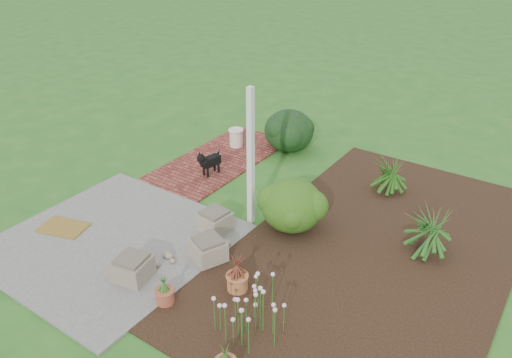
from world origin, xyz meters
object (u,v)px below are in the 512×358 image
Objects in this scene: stone_trough_near at (133,269)px; cream_ceramic_urn at (236,138)px; black_dog at (209,161)px; evergreen_shrub at (292,204)px.

cream_ceramic_urn is at bearing 108.46° from stone_trough_near.
cream_ceramic_urn reaches higher than stone_trough_near.
black_dog is at bearing 109.93° from stone_trough_near.
stone_trough_near is 0.79× the size of black_dog.
evergreen_shrub reaches higher than cream_ceramic_urn.
evergreen_shrub is (2.40, -0.67, 0.13)m from black_dog.
stone_trough_near is 0.46× the size of evergreen_shrub.
stone_trough_near is 2.84m from evergreen_shrub.
cream_ceramic_urn is 0.38× the size of evergreen_shrub.
black_dog is 2.50m from evergreen_shrub.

